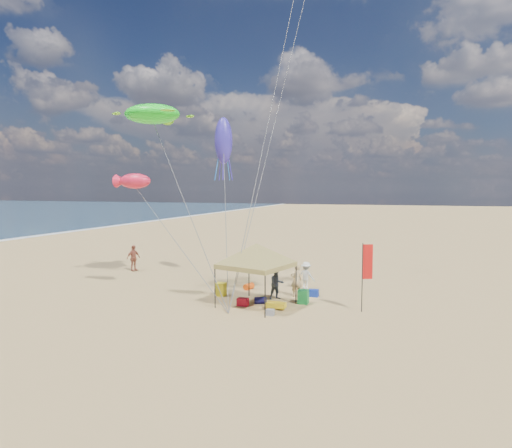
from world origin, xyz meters
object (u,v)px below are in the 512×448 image
Objects in this scene: canopy_tent at (256,246)px; beach_cart at (276,305)px; chair_yellow at (221,289)px; person_near_a at (296,280)px; feather_flag at (366,266)px; cooler_red at (243,302)px; person_near_c at (306,276)px; chair_green at (303,297)px; person_near_b at (277,284)px; person_far_a at (133,258)px; cooler_blue at (313,293)px.

canopy_tent reaches higher than beach_cart.
person_near_a is (3.92, 1.13, 0.54)m from chair_yellow.
cooler_red is (-5.83, -0.83, -1.98)m from feather_flag.
feather_flag is (5.20, 0.63, -0.82)m from canopy_tent.
cooler_red is at bearing 177.95° from beach_cart.
chair_yellow is 3.91m from beach_cart.
canopy_tent is 3.50× the size of person_near_c.
cooler_red is 0.77× the size of chair_yellow.
cooler_red is 0.77× the size of chair_green.
person_near_b is (1.23, 1.76, 0.63)m from cooler_red.
person_far_a reaches higher than person_near_a.
cooler_blue is at bearing 67.86° from beach_cart.
canopy_tent is 8.03× the size of chair_green.
chair_green is 0.43× the size of person_near_b.
canopy_tent is 10.40× the size of cooler_red.
person_far_a is at bearing -44.67° from person_near_a.
feather_flag is at bearing 12.26° from beach_cart.
person_near_a is 13.03m from person_far_a.
person_far_a reaches higher than chair_yellow.
person_near_a is 1.11× the size of person_near_c.
chair_yellow is at bearing -163.57° from cooler_blue.
beach_cart is at bearing -167.74° from feather_flag.
person_near_c is at bearing 62.95° from cooler_red.
chair_green reaches higher than beach_cart.
feather_flag is at bearing 125.03° from person_near_a.
chair_green is at bearing -90.46° from person_far_a.
chair_green is at bearing 170.28° from feather_flag.
beach_cart is 0.51× the size of person_near_a.
feather_flag is at bearing 8.09° from cooler_red.
feather_flag reaches higher than chair_green.
chair_yellow is 0.38× the size of person_far_a.
chair_green is at bearing 111.46° from person_near_c.
feather_flag is at bearing 6.88° from canopy_tent.
chair_green is 4.58m from chair_yellow.
person_near_c is at bearing 35.02° from chair_yellow.
canopy_tent reaches higher than cooler_red.
chair_yellow is 0.43× the size of person_near_b.
canopy_tent reaches higher than chair_green.
person_near_a is 0.97× the size of person_far_a.
person_near_a is (-3.75, 1.82, -1.28)m from feather_flag.
person_near_c reaches higher than beach_cart.
cooler_blue is at bearing 49.67° from canopy_tent.
person_near_b is at bearing -145.72° from cooler_blue.
person_near_c is 0.88× the size of person_far_a.
person_near_b reaches higher than beach_cart.
cooler_red is at bearing -135.17° from cooler_blue.
chair_yellow is at bearing 156.10° from beach_cart.
person_far_a reaches higher than person_near_c.
person_near_a is at bearing 96.68° from person_near_c.
person_far_a reaches higher than cooler_red.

